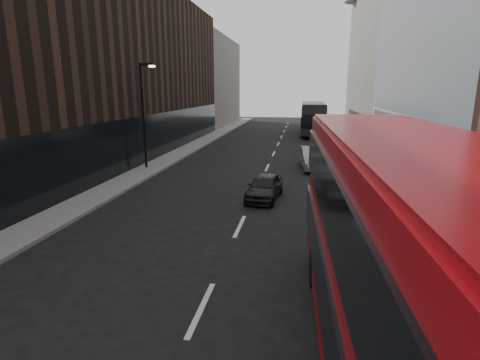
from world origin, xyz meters
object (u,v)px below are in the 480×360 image
at_px(street_lamp, 144,109).
at_px(car_b, 313,158).
at_px(red_bus, 406,261).
at_px(car_a, 265,187).
at_px(car_c, 322,151).
at_px(grey_bus, 313,118).

xyz_separation_m(street_lamp, car_b, (11.42, 2.19, -3.42)).
relative_size(street_lamp, red_bus, 0.59).
relative_size(street_lamp, car_b, 1.51).
bearing_deg(street_lamp, car_b, 10.86).
relative_size(street_lamp, car_a, 1.89).
relative_size(car_a, car_b, 0.80).
bearing_deg(car_b, red_bus, -93.35).
distance_m(red_bus, car_c, 24.25).
distance_m(street_lamp, red_bus, 21.93).
distance_m(grey_bus, car_b, 21.00).
xyz_separation_m(grey_bus, car_c, (0.41, -16.98, -1.44)).
xyz_separation_m(car_a, car_b, (2.62, 8.04, 0.13)).
bearing_deg(street_lamp, red_bus, -55.39).
xyz_separation_m(red_bus, car_b, (-1.00, 20.20, -1.87)).
relative_size(grey_bus, car_a, 3.24).
relative_size(car_b, car_c, 1.07).
distance_m(street_lamp, car_b, 12.12).
distance_m(street_lamp, car_a, 11.15).
distance_m(car_a, car_b, 8.45).
height_order(grey_bus, car_c, grey_bus).
height_order(red_bus, car_c, red_bus).
distance_m(grey_bus, car_a, 29.18).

